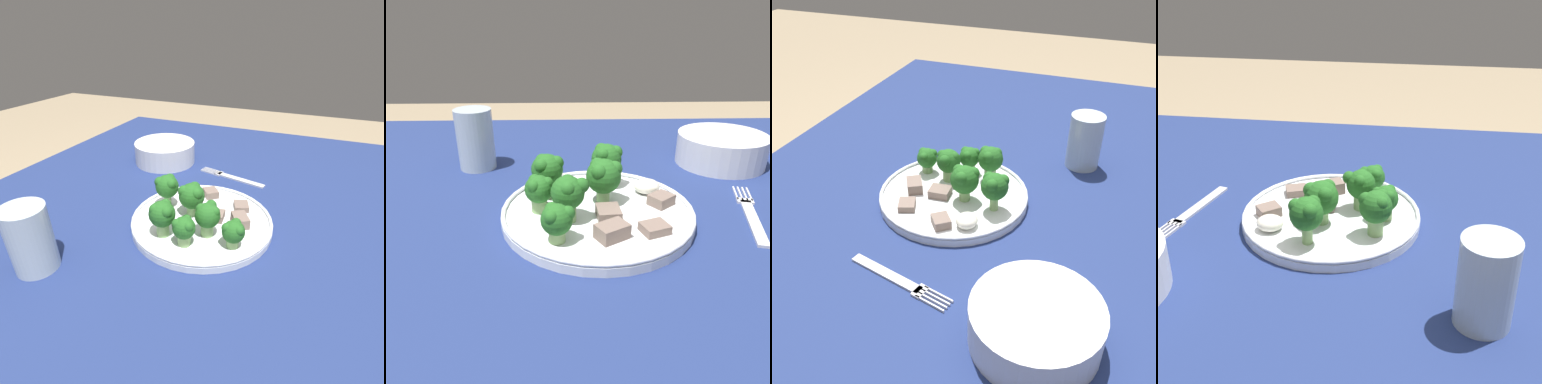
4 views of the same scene
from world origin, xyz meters
The scene contains 15 objects.
table centered at (0.00, 0.00, 0.63)m, with size 1.35×0.95×0.72m.
dinner_plate centered at (0.04, -0.05, 0.73)m, with size 0.26×0.26×0.02m.
fork centered at (0.26, -0.05, 0.72)m, with size 0.06×0.17×0.00m.
drinking_glass centered at (-0.16, 0.14, 0.77)m, with size 0.07×0.07×0.11m.
broccoli_floret_near_rim_left centered at (-0.04, -0.05, 0.77)m, with size 0.04×0.04×0.05m.
broccoli_floret_center_left centered at (0.05, -0.03, 0.78)m, with size 0.05×0.05×0.07m.
broccoli_floret_back_left centered at (-0.03, -0.01, 0.78)m, with size 0.05×0.05×0.07m.
broccoli_floret_front_left centered at (0.06, 0.03, 0.78)m, with size 0.05×0.05×0.07m.
broccoli_floret_center_back centered at (-0.01, -0.13, 0.76)m, with size 0.04×0.04×0.05m.
broccoli_floret_mid_cluster centered at (0.00, -0.08, 0.77)m, with size 0.04×0.04×0.06m.
meat_slice_front_slice centered at (0.13, -0.04, 0.74)m, with size 0.04×0.04×0.02m.
meat_slice_middle_slice centered at (0.11, -0.11, 0.74)m, with size 0.04×0.04×0.01m.
meat_slice_rear_slice centered at (0.05, -0.12, 0.74)m, with size 0.05×0.04×0.02m.
meat_slice_edge_slice centered at (0.05, -0.07, 0.74)m, with size 0.03×0.04×0.01m.
sauce_dollop centered at (0.12, 0.00, 0.75)m, with size 0.04×0.03×0.02m.
Camera 4 is at (-0.08, 0.63, 1.13)m, focal length 50.00 mm.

